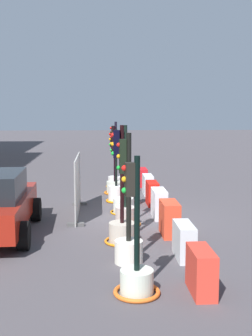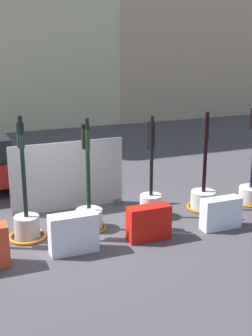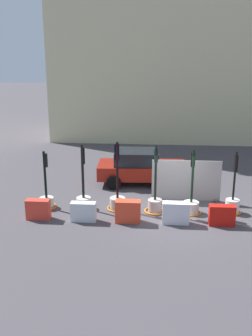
# 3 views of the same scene
# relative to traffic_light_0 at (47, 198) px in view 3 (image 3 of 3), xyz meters

# --- Properties ---
(ground_plane) EXTENTS (120.00, 120.00, 0.00)m
(ground_plane) POSITION_rel_traffic_light_0_xyz_m (5.57, -0.18, -0.43)
(ground_plane) COLOR #4A454A
(traffic_light_0) EXTENTS (0.87, 0.87, 2.55)m
(traffic_light_0) POSITION_rel_traffic_light_0_xyz_m (0.00, 0.00, 0.00)
(traffic_light_0) COLOR silver
(traffic_light_0) RESTS_ON ground_plane
(traffic_light_1) EXTENTS (0.62, 0.62, 2.87)m
(traffic_light_1) POSITION_rel_traffic_light_0_xyz_m (1.63, 0.03, 0.16)
(traffic_light_1) COLOR silver
(traffic_light_1) RESTS_ON ground_plane
(traffic_light_2) EXTENTS (0.91, 0.91, 2.99)m
(traffic_light_2) POSITION_rel_traffic_light_0_xyz_m (3.11, 0.10, 0.05)
(traffic_light_2) COLOR #BBAE9E
(traffic_light_2) RESTS_ON ground_plane
(traffic_light_3) EXTENTS (0.90, 0.90, 2.93)m
(traffic_light_3) POSITION_rel_traffic_light_0_xyz_m (4.73, -0.09, 0.02)
(traffic_light_3) COLOR #BBA9A2
(traffic_light_3) RESTS_ON ground_plane
(traffic_light_4) EXTENTS (0.86, 0.86, 2.78)m
(traffic_light_4) POSITION_rel_traffic_light_0_xyz_m (6.26, -0.11, 0.03)
(traffic_light_4) COLOR silver
(traffic_light_4) RESTS_ON ground_plane
(traffic_light_5) EXTENTS (0.76, 0.76, 2.69)m
(traffic_light_5) POSITION_rel_traffic_light_0_xyz_m (8.01, 0.05, 0.00)
(traffic_light_5) COLOR silver
(traffic_light_5) RESTS_ON ground_plane
(construction_barrier_0) EXTENTS (0.97, 0.39, 0.83)m
(construction_barrier_0) POSITION_rel_traffic_light_0_xyz_m (-0.02, -1.20, -0.02)
(construction_barrier_0) COLOR red
(construction_barrier_0) RESTS_ON ground_plane
(construction_barrier_1) EXTENTS (1.02, 0.38, 0.80)m
(construction_barrier_1) POSITION_rel_traffic_light_0_xyz_m (1.86, -1.26, -0.03)
(construction_barrier_1) COLOR silver
(construction_barrier_1) RESTS_ON ground_plane
(construction_barrier_2) EXTENTS (1.01, 0.44, 0.91)m
(construction_barrier_2) POSITION_rel_traffic_light_0_xyz_m (3.66, -1.22, 0.02)
(construction_barrier_2) COLOR #E54126
(construction_barrier_2) RESTS_ON ground_plane
(construction_barrier_3) EXTENTS (1.07, 0.40, 0.89)m
(construction_barrier_3) POSITION_rel_traffic_light_0_xyz_m (5.57, -1.21, 0.02)
(construction_barrier_3) COLOR silver
(construction_barrier_3) RESTS_ON ground_plane
(construction_barrier_4) EXTENTS (1.02, 0.38, 0.83)m
(construction_barrier_4) POSITION_rel_traffic_light_0_xyz_m (7.38, -1.22, -0.02)
(construction_barrier_4) COLOR red
(construction_barrier_4) RESTS_ON ground_plane
(car_red_compact) EXTENTS (4.51, 2.41, 1.74)m
(car_red_compact) POSITION_rel_traffic_light_0_xyz_m (3.94, 3.55, 0.44)
(car_red_compact) COLOR maroon
(car_red_compact) RESTS_ON ground_plane
(building_main_facade) EXTENTS (17.24, 7.47, 16.50)m
(building_main_facade) POSITION_rel_traffic_light_0_xyz_m (5.26, 15.57, 7.84)
(building_main_facade) COLOR beige
(building_main_facade) RESTS_ON ground_plane
(site_fence_panel) EXTENTS (3.12, 0.50, 1.90)m
(site_fence_panel) POSITION_rel_traffic_light_0_xyz_m (6.12, 1.36, 0.46)
(site_fence_panel) COLOR #9D9E9A
(site_fence_panel) RESTS_ON ground_plane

